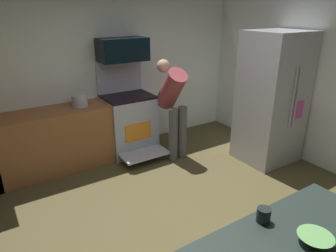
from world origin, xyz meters
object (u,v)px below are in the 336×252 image
(oven_range, at_px, (129,122))
(refrigerator, at_px, (272,99))
(stock_pot, at_px, (80,100))
(person_cook, at_px, (173,102))
(mixing_bowl_prep, at_px, (315,240))
(microwave, at_px, (123,50))
(mug_coffee, at_px, (264,215))

(oven_range, distance_m, refrigerator, 2.25)
(stock_pot, bearing_deg, person_cook, -23.30)
(refrigerator, relative_size, mixing_bowl_prep, 9.10)
(mixing_bowl_prep, distance_m, stock_pot, 3.50)
(oven_range, height_order, refrigerator, refrigerator)
(oven_range, xyz_separation_m, stock_pot, (-0.75, 0.01, 0.48))
(person_cook, bearing_deg, oven_range, 133.81)
(microwave, bearing_deg, oven_range, -90.00)
(mixing_bowl_prep, bearing_deg, person_cook, 72.78)
(oven_range, height_order, mug_coffee, oven_range)
(mug_coffee, height_order, stock_pot, stock_pot)
(refrigerator, bearing_deg, microwave, 138.92)
(refrigerator, relative_size, person_cook, 1.29)
(stock_pot, bearing_deg, mug_coffee, -85.63)
(mixing_bowl_prep, bearing_deg, oven_range, 83.31)
(person_cook, height_order, stock_pot, person_cook)
(mug_coffee, bearing_deg, mixing_bowl_prep, -71.66)
(refrigerator, xyz_separation_m, person_cook, (-1.20, 0.86, -0.08))
(oven_range, xyz_separation_m, microwave, (0.00, 0.09, 1.14))
(oven_range, xyz_separation_m, person_cook, (0.51, -0.53, 0.38))
(microwave, relative_size, refrigerator, 0.38)
(microwave, distance_m, stock_pot, 1.00)
(refrigerator, distance_m, mixing_bowl_prep, 2.96)
(mug_coffee, bearing_deg, microwave, 81.11)
(refrigerator, bearing_deg, oven_range, 140.78)
(oven_range, relative_size, microwave, 1.99)
(person_cook, relative_size, mixing_bowl_prep, 7.03)
(microwave, xyz_separation_m, mixing_bowl_prep, (-0.41, -3.57, -0.72))
(person_cook, relative_size, stock_pot, 6.54)
(mixing_bowl_prep, relative_size, stock_pot, 0.93)
(mixing_bowl_prep, bearing_deg, refrigerator, 44.61)
(oven_range, height_order, stock_pot, oven_range)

